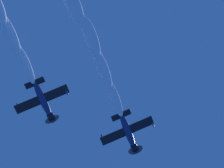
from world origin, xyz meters
name	(u,v)px	position (x,y,z in m)	size (l,w,h in m)	color
airplane_lead	(128,133)	(-3.42, -2.65, 70.76)	(7.46, 8.19, 2.73)	navy
airplane_left_wingman	(43,101)	(-11.70, 7.66, 71.43)	(7.46, 8.20, 2.65)	navy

